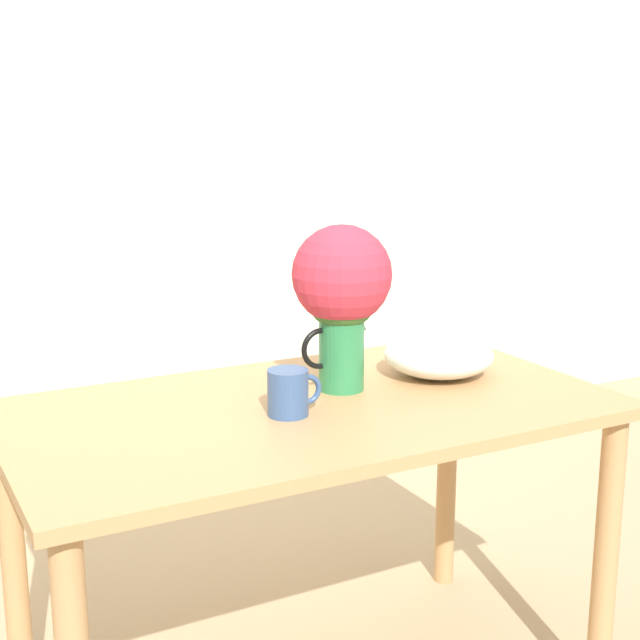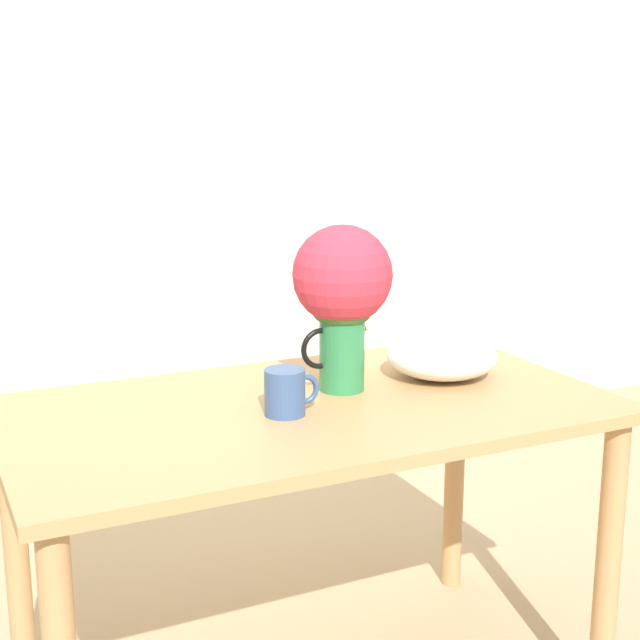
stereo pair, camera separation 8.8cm
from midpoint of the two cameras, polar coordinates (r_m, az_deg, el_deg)
wall_back at (r=3.61m, az=-12.02°, el=10.38°), size 8.00×0.05×2.60m
table at (r=2.13m, az=0.52°, el=-8.21°), size 1.41×0.78×0.78m
flower_vase at (r=2.14m, az=2.61°, el=2.04°), size 0.24×0.24×0.41m
coffee_mug at (r=2.00m, az=-0.90°, el=-4.65°), size 0.13×0.09×0.11m
white_bowl at (r=2.32m, az=8.87°, el=-2.32°), size 0.28×0.28×0.11m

